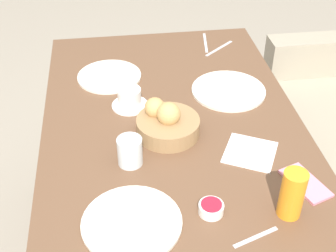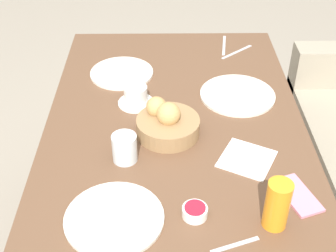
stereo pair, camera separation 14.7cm
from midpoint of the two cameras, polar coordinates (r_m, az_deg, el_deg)
dining_table at (r=1.56m, az=-1.85°, el=-3.80°), size 1.43×0.85×0.77m
bread_basket at (r=1.47m, az=-3.01°, el=0.27°), size 0.20×0.20×0.12m
plate_near_left at (r=1.80m, az=-9.52°, el=5.92°), size 0.24×0.24×0.01m
plate_near_right at (r=1.22m, az=-7.96°, el=-11.74°), size 0.26×0.26×0.01m
plate_far_center at (r=1.69m, az=4.93°, el=4.26°), size 0.27×0.27×0.01m
juice_glass at (r=1.22m, az=11.56°, el=-8.28°), size 0.06×0.06×0.14m
water_tumbler at (r=1.37m, az=-7.76°, el=-3.20°), size 0.07×0.07×0.09m
coffee_cup at (r=1.61m, az=-7.34°, el=3.24°), size 0.13×0.13×0.07m
jam_bowl_berry at (r=1.23m, az=1.83°, el=-10.15°), size 0.07×0.07×0.03m
fork_silver at (r=1.98m, az=4.12°, el=9.36°), size 0.12×0.14×0.00m
knife_silver at (r=2.02m, az=2.48°, el=10.06°), size 0.17×0.03×0.00m
spoon_coffee at (r=1.20m, az=7.11°, el=-13.49°), size 0.05×0.13×0.00m
napkin at (r=1.43m, az=7.08°, el=-3.32°), size 0.20×0.20×0.00m
cell_phone at (r=1.35m, az=13.43°, el=-6.92°), size 0.17×0.12×0.01m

